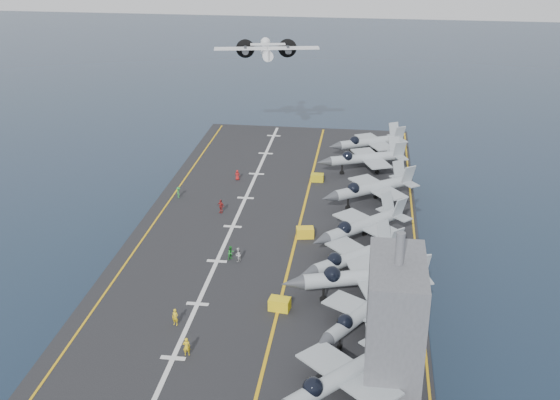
# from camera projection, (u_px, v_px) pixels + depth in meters

# --- Properties ---
(ground) EXTENTS (500.00, 500.00, 0.00)m
(ground) POSITION_uv_depth(u_px,v_px,m) (276.00, 295.00, 99.08)
(ground) COLOR #142135
(ground) RESTS_ON ground
(hull) EXTENTS (36.00, 90.00, 10.00)m
(hull) POSITION_uv_depth(u_px,v_px,m) (276.00, 264.00, 97.09)
(hull) COLOR #56595E
(hull) RESTS_ON ground
(flight_deck) EXTENTS (38.00, 92.00, 0.40)m
(flight_deck) POSITION_uv_depth(u_px,v_px,m) (276.00, 231.00, 95.02)
(flight_deck) COLOR black
(flight_deck) RESTS_ON hull
(foul_line) EXTENTS (0.35, 90.00, 0.02)m
(foul_line) POSITION_uv_depth(u_px,v_px,m) (298.00, 230.00, 94.57)
(foul_line) COLOR gold
(foul_line) RESTS_ON flight_deck
(landing_centerline) EXTENTS (0.50, 90.00, 0.02)m
(landing_centerline) POSITION_uv_depth(u_px,v_px,m) (233.00, 227.00, 95.67)
(landing_centerline) COLOR silver
(landing_centerline) RESTS_ON flight_deck
(deck_edge_port) EXTENTS (0.25, 90.00, 0.02)m
(deck_edge_port) POSITION_uv_depth(u_px,v_px,m) (155.00, 222.00, 97.00)
(deck_edge_port) COLOR gold
(deck_edge_port) RESTS_ON flight_deck
(deck_edge_stbd) EXTENTS (0.25, 90.00, 0.02)m
(deck_edge_stbd) POSITION_uv_depth(u_px,v_px,m) (414.00, 237.00, 92.69)
(deck_edge_stbd) COLOR gold
(deck_edge_stbd) RESTS_ON flight_deck
(island_superstructure) EXTENTS (5.00, 10.00, 15.00)m
(island_superstructure) POSITION_uv_depth(u_px,v_px,m) (395.00, 308.00, 62.85)
(island_superstructure) COLOR #56595E
(island_superstructure) RESTS_ON flight_deck
(fighter_jet_0) EXTENTS (17.90, 18.24, 5.33)m
(fighter_jet_0) POSITION_uv_depth(u_px,v_px,m) (341.00, 375.00, 61.68)
(fighter_jet_0) COLOR gray
(fighter_jet_0) RESTS_ON flight_deck
(fighter_jet_1) EXTENTS (15.21, 16.65, 4.81)m
(fighter_jet_1) POSITION_uv_depth(u_px,v_px,m) (362.00, 312.00, 71.50)
(fighter_jet_1) COLOR #9299A2
(fighter_jet_1) RESTS_ON flight_deck
(fighter_jet_2) EXTENTS (19.02, 15.46, 5.72)m
(fighter_jet_2) POSITION_uv_depth(u_px,v_px,m) (364.00, 275.00, 77.57)
(fighter_jet_2) COLOR #949BA4
(fighter_jet_2) RESTS_ON flight_deck
(fighter_jet_3) EXTENTS (17.39, 17.06, 5.08)m
(fighter_jet_3) POSITION_uv_depth(u_px,v_px,m) (356.00, 255.00, 82.61)
(fighter_jet_3) COLOR #909AA0
(fighter_jet_3) RESTS_ON flight_deck
(fighter_jet_4) EXTENTS (17.72, 17.78, 5.23)m
(fighter_jet_4) POSITION_uv_depth(u_px,v_px,m) (363.00, 224.00, 90.36)
(fighter_jet_4) COLOR #8F969D
(fighter_jet_4) RESTS_ON flight_deck
(fighter_jet_5) EXTENTS (18.33, 17.22, 5.30)m
(fighter_jet_5) POSITION_uv_depth(u_px,v_px,m) (373.00, 187.00, 101.83)
(fighter_jet_5) COLOR #939BA3
(fighter_jet_5) RESTS_ON flight_deck
(fighter_jet_7) EXTENTS (17.39, 14.77, 5.12)m
(fighter_jet_7) POSITION_uv_depth(u_px,v_px,m) (366.00, 157.00, 113.75)
(fighter_jet_7) COLOR #8E979D
(fighter_jet_7) RESTS_ON flight_deck
(fighter_jet_8) EXTENTS (16.78, 14.86, 4.87)m
(fighter_jet_8) POSITION_uv_depth(u_px,v_px,m) (371.00, 141.00, 121.65)
(fighter_jet_8) COLOR gray
(fighter_jet_8) RESTS_ON flight_deck
(tow_cart_a) EXTENTS (2.43, 1.75, 1.35)m
(tow_cart_a) POSITION_uv_depth(u_px,v_px,m) (280.00, 304.00, 76.23)
(tow_cart_a) COLOR yellow
(tow_cart_a) RESTS_ON flight_deck
(tow_cart_b) EXTENTS (2.50, 1.87, 1.36)m
(tow_cart_b) POSITION_uv_depth(u_px,v_px,m) (305.00, 232.00, 92.49)
(tow_cart_b) COLOR yellow
(tow_cart_b) RESTS_ON flight_deck
(tow_cart_c) EXTENTS (2.02, 1.33, 1.20)m
(tow_cart_c) POSITION_uv_depth(u_px,v_px,m) (317.00, 178.00, 110.78)
(tow_cart_c) COLOR gold
(tow_cart_c) RESTS_ON flight_deck
(crew_1) EXTENTS (1.30, 1.04, 1.89)m
(crew_1) POSITION_uv_depth(u_px,v_px,m) (175.00, 317.00, 73.36)
(crew_1) COLOR yellow
(crew_1) RESTS_ON flight_deck
(crew_2) EXTENTS (1.21, 1.30, 1.81)m
(crew_2) POSITION_uv_depth(u_px,v_px,m) (231.00, 253.00, 86.71)
(crew_2) COLOR #228C2E
(crew_2) RESTS_ON flight_deck
(crew_3) EXTENTS (1.00, 1.19, 1.69)m
(crew_3) POSITION_uv_depth(u_px,v_px,m) (179.00, 192.00, 104.63)
(crew_3) COLOR #268C33
(crew_3) RESTS_ON flight_deck
(crew_4) EXTENTS (1.43, 1.27, 2.00)m
(crew_4) POSITION_uv_depth(u_px,v_px,m) (221.00, 206.00, 99.56)
(crew_4) COLOR maroon
(crew_4) RESTS_ON flight_deck
(crew_5) EXTENTS (1.05, 0.75, 1.65)m
(crew_5) POSITION_uv_depth(u_px,v_px,m) (237.00, 175.00, 111.19)
(crew_5) COLOR #B21919
(crew_5) RESTS_ON flight_deck
(crew_6) EXTENTS (1.36, 1.07, 2.00)m
(crew_6) POSITION_uv_depth(u_px,v_px,m) (187.00, 347.00, 68.46)
(crew_6) COLOR yellow
(crew_6) RESTS_ON flight_deck
(crew_7) EXTENTS (1.02, 1.26, 1.83)m
(crew_7) POSITION_uv_depth(u_px,v_px,m) (238.00, 255.00, 86.21)
(crew_7) COLOR silver
(crew_7) RESTS_ON flight_deck
(transport_plane) EXTENTS (23.66, 18.24, 5.05)m
(transport_plane) POSITION_uv_depth(u_px,v_px,m) (267.00, 54.00, 143.16)
(transport_plane) COLOR silver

